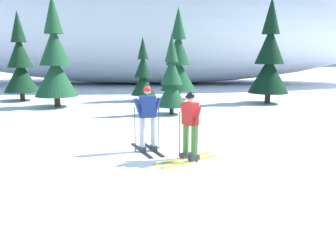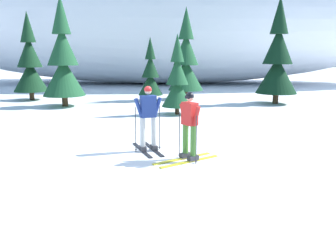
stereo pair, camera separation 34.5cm
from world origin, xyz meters
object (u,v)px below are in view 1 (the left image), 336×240
at_px(pine_tree_center_left, 55,61).
at_px(skier_navy_jacket, 148,117).
at_px(pine_tree_center, 143,75).
at_px(pine_tree_center_right, 172,81).
at_px(pine_tree_far_right, 269,59).
at_px(skier_red_jacket, 190,125).
at_px(pine_tree_far_left, 20,64).
at_px(pine_tree_right, 178,61).

bearing_deg(pine_tree_center_left, skier_navy_jacket, -60.23).
xyz_separation_m(pine_tree_center, pine_tree_center_right, (1.47, -4.40, -0.02)).
bearing_deg(skier_navy_jacket, pine_tree_center, 93.54).
height_order(pine_tree_center_left, pine_tree_far_right, pine_tree_far_right).
height_order(skier_red_jacket, pine_tree_far_right, pine_tree_far_right).
relative_size(pine_tree_center_left, pine_tree_center, 1.54).
bearing_deg(pine_tree_center_left, pine_tree_far_left, 136.87).
relative_size(pine_tree_center_left, pine_tree_right, 1.04).
distance_m(skier_red_jacket, pine_tree_far_left, 14.68).
xyz_separation_m(pine_tree_center_right, pine_tree_far_right, (5.26, 3.55, 0.86)).
distance_m(pine_tree_far_left, pine_tree_center_right, 9.64).
bearing_deg(pine_tree_center_right, pine_tree_center_left, 157.77).
distance_m(pine_tree_far_left, pine_tree_right, 8.87).
distance_m(skier_red_jacket, skier_navy_jacket, 1.38).
height_order(pine_tree_center, pine_tree_far_right, pine_tree_far_right).
relative_size(skier_navy_jacket, pine_tree_far_left, 0.36).
relative_size(pine_tree_center, pine_tree_right, 0.68).
bearing_deg(pine_tree_center, pine_tree_far_right, -7.24).
height_order(pine_tree_far_left, pine_tree_far_right, pine_tree_far_right).
bearing_deg(pine_tree_center_left, skier_red_jacket, -57.54).
height_order(skier_red_jacket, skier_navy_jacket, skier_navy_jacket).
bearing_deg(pine_tree_far_left, pine_tree_center_right, -30.00).
relative_size(skier_red_jacket, pine_tree_far_right, 0.31).
height_order(pine_tree_far_left, pine_tree_center_right, pine_tree_far_left).
xyz_separation_m(pine_tree_center, pine_tree_far_right, (6.72, -0.85, 0.84)).
height_order(pine_tree_right, pine_tree_far_right, pine_tree_far_right).
distance_m(skier_red_jacket, pine_tree_center, 11.58).
height_order(pine_tree_center_left, pine_tree_right, pine_tree_center_left).
xyz_separation_m(skier_red_jacket, skier_navy_jacket, (-1.09, 0.85, 0.05)).
distance_m(skier_navy_jacket, pine_tree_far_right, 11.54).
relative_size(pine_tree_center_left, pine_tree_center_right, 1.57).
xyz_separation_m(pine_tree_center_left, pine_tree_center_right, (5.67, -2.31, -0.83)).
distance_m(pine_tree_far_left, pine_tree_far_right, 13.65).
xyz_separation_m(pine_tree_far_left, pine_tree_center_left, (2.66, -2.49, 0.21)).
bearing_deg(pine_tree_far_right, pine_tree_center_right, -145.97).
bearing_deg(pine_tree_center_right, pine_tree_far_left, 150.00).
xyz_separation_m(skier_navy_jacket, pine_tree_center_left, (-4.85, 8.49, 1.34)).
relative_size(skier_navy_jacket, pine_tree_center_right, 0.52).
distance_m(skier_red_jacket, pine_tree_center_left, 11.16).
height_order(pine_tree_center_left, pine_tree_center_right, pine_tree_center_left).
height_order(pine_tree_center, pine_tree_center_right, pine_tree_center).
bearing_deg(pine_tree_center, skier_navy_jacket, -86.46).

